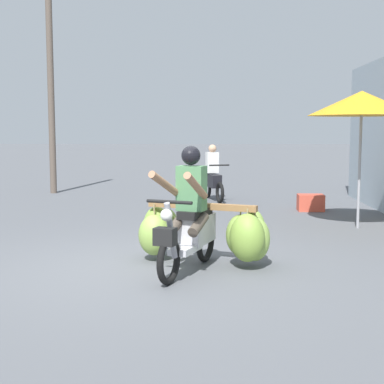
# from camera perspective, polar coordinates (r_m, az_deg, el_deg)

# --- Properties ---
(ground_plane) EXTENTS (120.00, 120.00, 0.00)m
(ground_plane) POSITION_cam_1_polar(r_m,az_deg,el_deg) (7.30, -5.01, -7.75)
(ground_plane) COLOR #56595E
(motorbike_main_loaded) EXTENTS (1.81, 1.93, 1.58)m
(motorbike_main_loaded) POSITION_cam_1_polar(r_m,az_deg,el_deg) (7.28, 1.24, -3.79)
(motorbike_main_loaded) COLOR black
(motorbike_main_loaded) RESTS_ON ground
(motorbike_distant_ahead_left) EXTENTS (0.66, 1.57, 1.40)m
(motorbike_distant_ahead_left) POSITION_cam_1_polar(r_m,az_deg,el_deg) (14.05, 2.12, 1.46)
(motorbike_distant_ahead_left) COLOR black
(motorbike_distant_ahead_left) RESTS_ON ground
(market_umbrella_near_shop) EXTENTS (1.89, 1.89, 2.46)m
(market_umbrella_near_shop) POSITION_cam_1_polar(r_m,az_deg,el_deg) (10.43, 16.93, 8.64)
(market_umbrella_near_shop) COLOR #99999E
(market_umbrella_near_shop) RESTS_ON ground
(produce_crate) EXTENTS (0.56, 0.40, 0.36)m
(produce_crate) POSITION_cam_1_polar(r_m,az_deg,el_deg) (12.52, 12.01, -1.07)
(produce_crate) COLOR #CC4C38
(produce_crate) RESTS_ON ground
(utility_pole) EXTENTS (0.18, 0.18, 5.29)m
(utility_pole) POSITION_cam_1_polar(r_m,az_deg,el_deg) (16.07, -14.18, 9.31)
(utility_pole) COLOR brown
(utility_pole) RESTS_ON ground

